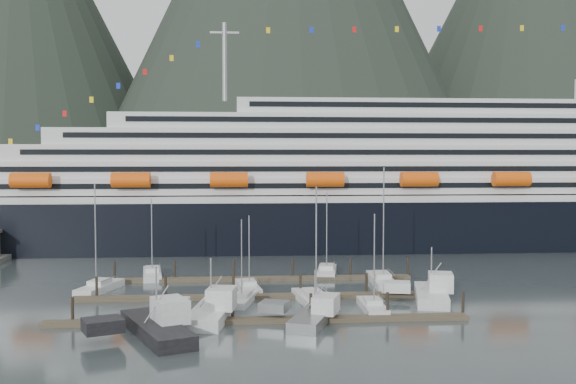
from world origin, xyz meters
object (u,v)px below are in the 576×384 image
object	(u,v)px
cruise_ship	(414,188)
trawler_a	(155,327)
sailboat_f	(327,272)
sailboat_a	(100,288)
sailboat_c	(248,288)
trawler_c	(314,314)
sailboat_e	(152,274)
sailboat_b	(243,300)
sailboat_g	(382,281)
trawler_e	(430,293)
trawler_b	(210,312)
sailboat_d	(314,302)
sailboat_h	(373,307)

from	to	relation	value
cruise_ship	trawler_a	xyz separation A→B (m)	(-46.08, -70.01, -11.05)
sailboat_f	sailboat_a	bearing A→B (deg)	117.58
cruise_ship	sailboat_c	distance (m)	60.04
sailboat_f	trawler_c	world-z (taller)	sailboat_f
sailboat_e	sailboat_f	xyz separation A→B (m)	(27.47, -0.00, 0.02)
sailboat_b	sailboat_e	size ratio (longest dim) A/B	0.87
sailboat_c	sailboat_e	size ratio (longest dim) A/B	0.86
cruise_ship	sailboat_f	size ratio (longest dim) A/B	15.35
cruise_ship	sailboat_g	world-z (taller)	cruise_ship
trawler_e	trawler_b	bearing A→B (deg)	119.19
sailboat_b	sailboat_d	world-z (taller)	sailboat_d
sailboat_d	trawler_b	size ratio (longest dim) A/B	1.24
sailboat_c	trawler_a	xyz separation A→B (m)	(-10.09, -23.39, 0.59)
sailboat_b	sailboat_f	size ratio (longest dim) A/B	0.82
cruise_ship	sailboat_d	xyz separation A→B (m)	(-27.87, -56.51, -11.59)
sailboat_a	sailboat_c	xyz separation A→B (m)	(20.70, -0.97, -0.05)
sailboat_g	trawler_a	world-z (taller)	sailboat_g
sailboat_d	sailboat_e	world-z (taller)	sailboat_d
sailboat_f	sailboat_h	world-z (taller)	sailboat_f
cruise_ship	sailboat_b	distance (m)	66.81
sailboat_h	sailboat_c	bearing A→B (deg)	48.61
sailboat_e	sailboat_b	bearing A→B (deg)	-152.16
trawler_a	trawler_e	distance (m)	36.78
sailboat_a	sailboat_h	size ratio (longest dim) A/B	1.26
sailboat_a	trawler_c	bearing A→B (deg)	-107.54
sailboat_c	sailboat_f	world-z (taller)	sailboat_f
sailboat_c	trawler_c	bearing A→B (deg)	-166.49
sailboat_b	sailboat_e	distance (m)	24.12
cruise_ship	sailboat_d	size ratio (longest dim) A/B	13.43
sailboat_a	sailboat_h	world-z (taller)	sailboat_a
sailboat_b	trawler_c	bearing A→B (deg)	-129.62
sailboat_f	trawler_b	size ratio (longest dim) A/B	1.09
sailboat_h	sailboat_a	bearing A→B (deg)	68.60
sailboat_f	trawler_e	bearing A→B (deg)	-141.87
sailboat_b	sailboat_e	xyz separation A→B (m)	(-14.04, 19.61, 0.03)
sailboat_c	trawler_e	world-z (taller)	sailboat_c
trawler_b	trawler_c	distance (m)	11.94
trawler_a	sailboat_b	bearing A→B (deg)	-54.49
cruise_ship	sailboat_c	size ratio (longest dim) A/B	18.93
sailboat_g	trawler_c	xyz separation A→B (m)	(-12.57, -21.70, 0.39)
sailboat_a	sailboat_b	distance (m)	21.83
sailboat_b	sailboat_d	xyz separation A→B (m)	(8.89, -1.95, 0.06)
sailboat_c	trawler_a	distance (m)	25.48
sailboat_c	sailboat_f	bearing A→B (deg)	-55.15
sailboat_d	sailboat_e	size ratio (longest dim) A/B	1.22
sailboat_g	sailboat_e	bearing A→B (deg)	78.96
sailboat_c	sailboat_h	size ratio (longest dim) A/B	0.90
sailboat_c	sailboat_g	xyz separation A→B (m)	(19.73, 3.36, 0.06)
sailboat_g	trawler_b	bearing A→B (deg)	131.99
sailboat_e	sailboat_g	bearing A→B (deg)	-111.30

